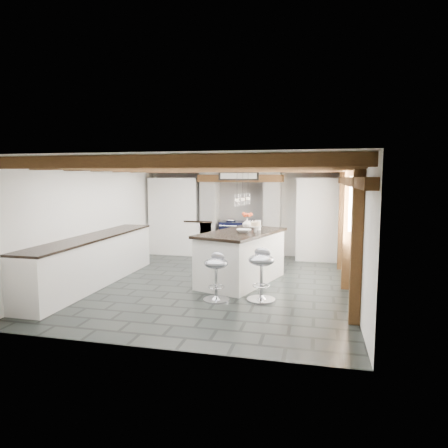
% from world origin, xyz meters
% --- Properties ---
extents(ground, '(6.00, 6.00, 0.00)m').
position_xyz_m(ground, '(0.00, 0.00, 0.00)').
color(ground, black).
rests_on(ground, ground).
extents(room_shell, '(6.00, 6.03, 6.00)m').
position_xyz_m(room_shell, '(-0.61, 1.42, 1.07)').
color(room_shell, white).
rests_on(room_shell, ground).
extents(range_cooker, '(1.00, 0.63, 0.99)m').
position_xyz_m(range_cooker, '(0.00, 2.68, 0.47)').
color(range_cooker, black).
rests_on(range_cooker, ground).
extents(kitchen_island, '(1.60, 2.22, 1.32)m').
position_xyz_m(kitchen_island, '(0.49, 0.21, 0.51)').
color(kitchen_island, white).
rests_on(kitchen_island, ground).
extents(bar_stool_near, '(0.55, 0.55, 0.87)m').
position_xyz_m(bar_stool_near, '(1.03, -0.86, 0.54)').
color(bar_stool_near, silver).
rests_on(bar_stool_near, ground).
extents(bar_stool_far, '(0.51, 0.51, 0.80)m').
position_xyz_m(bar_stool_far, '(0.31, -1.03, 0.50)').
color(bar_stool_far, silver).
rests_on(bar_stool_far, ground).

